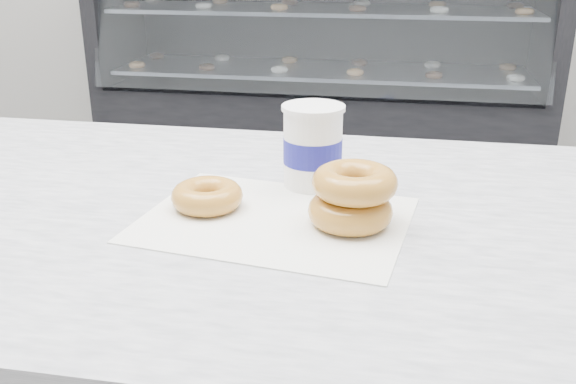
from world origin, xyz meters
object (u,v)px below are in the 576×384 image
Objects in this scene: display_case at (321,86)px; coffee_cup at (313,146)px; donut_single at (207,196)px; donut_stack at (352,197)px.

coffee_cup is (0.33, -2.62, 0.47)m from display_case.
display_case is 24.56× the size of donut_single.
donut_single is 0.80× the size of coffee_cup.
coffee_cup is at bearing -82.79° from display_case.
donut_stack is (0.40, -2.75, 0.45)m from display_case.
coffee_cup is (0.13, 0.11, 0.04)m from donut_single.
coffee_cup reaches higher than donut_single.
display_case reaches higher than donut_single.
donut_single is 0.20m from donut_stack.
donut_stack reaches higher than donut_single.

